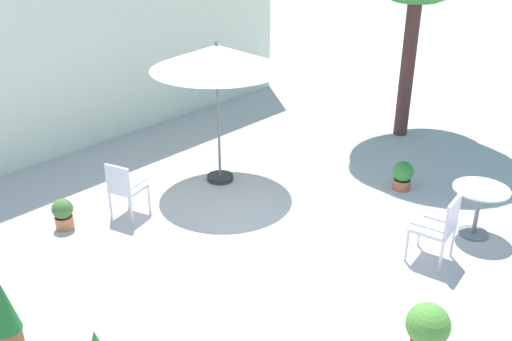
% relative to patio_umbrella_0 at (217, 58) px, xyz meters
% --- Properties ---
extents(ground_plane, '(60.00, 60.00, 0.00)m').
position_rel_patio_umbrella_0_xyz_m(ground_plane, '(-0.95, -1.64, -2.07)').
color(ground_plane, '#BDB3B2').
extents(villa_facade, '(11.33, 0.30, 5.00)m').
position_rel_patio_umbrella_0_xyz_m(villa_facade, '(-0.95, 3.05, 0.42)').
color(villa_facade, white).
rests_on(villa_facade, ground).
extents(patio_umbrella_0, '(2.09, 2.09, 2.35)m').
position_rel_patio_umbrella_0_xyz_m(patio_umbrella_0, '(0.00, 0.00, 0.00)').
color(patio_umbrella_0, '#2D2D2D').
rests_on(patio_umbrella_0, ground).
extents(cafe_table_0, '(0.76, 0.76, 0.73)m').
position_rel_patio_umbrella_0_xyz_m(cafe_table_0, '(1.12, -3.91, -1.57)').
color(cafe_table_0, silver).
rests_on(cafe_table_0, ground).
extents(patio_chair_0, '(0.54, 0.53, 0.94)m').
position_rel_patio_umbrella_0_xyz_m(patio_chair_0, '(0.15, -3.79, -1.53)').
color(patio_chair_0, silver).
rests_on(patio_chair_0, ground).
extents(patio_chair_1, '(0.54, 0.53, 0.87)m').
position_rel_patio_umbrella_0_xyz_m(patio_chair_1, '(-1.80, 0.16, -1.57)').
color(patio_chair_1, white).
rests_on(patio_chair_1, ground).
extents(potted_plant_1, '(0.45, 0.45, 0.60)m').
position_rel_patio_umbrella_0_xyz_m(potted_plant_1, '(-1.51, -4.46, -1.75)').
color(potted_plant_1, '#AD4D31').
rests_on(potted_plant_1, ground).
extents(potted_plant_2, '(0.34, 0.34, 0.48)m').
position_rel_patio_umbrella_0_xyz_m(potted_plant_2, '(1.72, -2.46, -1.82)').
color(potted_plant_2, '#BD613D').
rests_on(potted_plant_2, ground).
extents(potted_plant_3, '(0.30, 0.30, 0.92)m').
position_rel_patio_umbrella_0_xyz_m(potted_plant_3, '(-4.30, -1.17, -1.60)').
color(potted_plant_3, '#995635').
rests_on(potted_plant_3, ground).
extents(potted_plant_4, '(0.30, 0.30, 0.46)m').
position_rel_patio_umbrella_0_xyz_m(potted_plant_4, '(-2.59, 0.57, -1.83)').
color(potted_plant_4, '#CA7444').
rests_on(potted_plant_4, ground).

